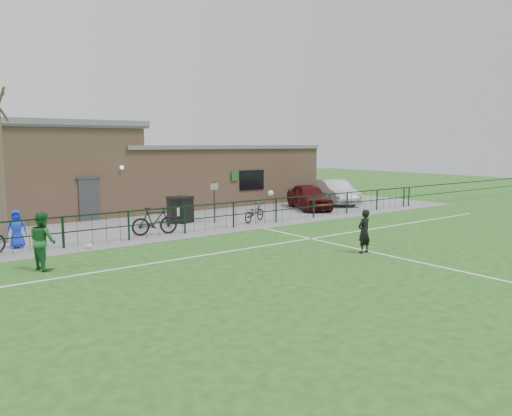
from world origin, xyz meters
TOP-DOWN VIEW (x-y plane):
  - ground at (0.00, 0.00)m, footprint 90.00×90.00m
  - paving_strip at (0.00, 13.50)m, footprint 34.00×13.00m
  - pitch_line_touch at (0.00, 7.80)m, footprint 28.00×0.10m
  - pitch_line_mid at (0.00, 4.00)m, footprint 28.00×0.10m
  - pitch_line_perp at (2.00, 0.00)m, footprint 0.10×16.00m
  - perimeter_fence at (0.00, 8.00)m, footprint 28.00×0.10m
  - wheelie_bin_left at (-0.15, 10.74)m, footprint 1.04×1.10m
  - wheelie_bin_right at (-0.37, 10.84)m, footprint 0.96×1.03m
  - sign_post at (1.02, 9.64)m, footprint 0.07×0.07m
  - car_maroon at (8.20, 10.69)m, footprint 3.31×4.60m
  - car_silver at (11.24, 11.56)m, footprint 3.31×4.89m
  - bicycle_d at (-2.65, 8.51)m, footprint 2.00×0.90m
  - bicycle_e at (2.76, 8.78)m, footprint 1.80×1.19m
  - spectator_child at (-7.83, 9.08)m, footprint 0.79×0.63m
  - goalkeeper_kick at (1.62, 1.08)m, footprint 1.75×3.82m
  - outfield_player at (-7.88, 5.30)m, footprint 0.85×0.99m
  - ball_ground at (-5.78, 7.40)m, footprint 0.21×0.21m
  - clubhouse at (-0.88, 16.50)m, footprint 24.25×5.40m

SIDE VIEW (x-z plane):
  - ground at x=0.00m, z-range 0.00..0.00m
  - pitch_line_touch at x=0.00m, z-range 0.00..0.01m
  - pitch_line_mid at x=0.00m, z-range 0.00..0.01m
  - pitch_line_perp at x=2.00m, z-range 0.00..0.01m
  - paving_strip at x=0.00m, z-range 0.00..0.02m
  - ball_ground at x=-5.78m, z-range 0.00..0.21m
  - bicycle_e at x=2.76m, z-range 0.02..0.91m
  - wheelie_bin_right at x=-0.37m, z-range 0.02..1.18m
  - perimeter_fence at x=0.00m, z-range 0.00..1.20m
  - bicycle_d at x=-2.65m, z-range 0.02..1.18m
  - wheelie_bin_left at x=-0.15m, z-range 0.02..1.20m
  - spectator_child at x=-7.83m, z-range 0.02..1.42m
  - car_maroon at x=8.20m, z-range 0.02..1.48m
  - car_silver at x=11.24m, z-range 0.02..1.54m
  - goalkeeper_kick at x=1.62m, z-range -0.21..1.81m
  - outfield_player at x=-7.88m, z-range 0.00..1.77m
  - sign_post at x=1.02m, z-range 0.02..2.02m
  - clubhouse at x=-0.88m, z-range -0.26..4.70m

